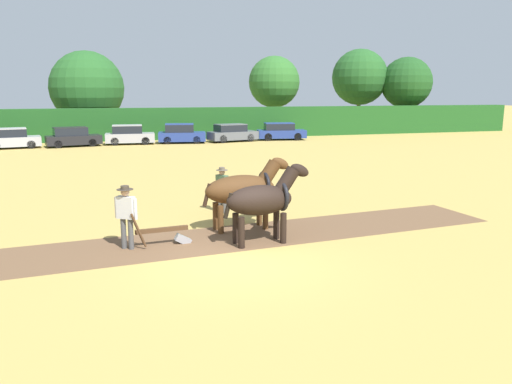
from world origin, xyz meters
TOP-DOWN VIEW (x-y plane):
  - ground_plane at (0.00, 0.00)m, footprint 240.00×240.00m
  - plowed_furrow_strip at (-2.49, 1.71)m, footprint 22.74×4.43m
  - hedgerow at (0.00, 33.75)m, footprint 77.41×1.33m
  - tree_center_left at (-4.45, 38.90)m, footprint 6.86×6.86m
  - tree_center at (14.04, 38.36)m, footprint 5.28×5.28m
  - tree_center_right at (24.29, 39.14)m, footprint 6.11×6.11m
  - tree_right at (28.72, 36.76)m, footprint 5.49×5.49m
  - draft_horse_lead_left at (1.07, 1.21)m, footprint 2.62×1.03m
  - draft_horse_lead_right at (0.94, 2.78)m, footprint 2.88×1.11m
  - plow at (-1.55, 1.79)m, footprint 1.70×0.49m
  - farmer_at_plow at (-2.61, 1.74)m, footprint 0.57×0.45m
  - farmer_beside_team at (0.77, 5.03)m, footprint 0.40×0.57m
  - parked_car_left at (-9.77, 29.58)m, footprint 4.09×2.41m
  - parked_car_center_left at (-5.48, 29.67)m, footprint 4.31×2.47m
  - parked_car_center at (-1.17, 30.08)m, footprint 3.94×1.91m
  - parked_car_center_right at (3.02, 29.89)m, footprint 4.07×2.38m
  - parked_car_right at (7.35, 29.84)m, footprint 4.40×2.56m
  - parked_car_far_right at (11.88, 30.17)m, footprint 4.45×2.36m

SIDE VIEW (x-z plane):
  - ground_plane at x=0.00m, z-range 0.00..0.00m
  - plowed_furrow_strip at x=-2.49m, z-range 0.00..0.01m
  - plow at x=-1.55m, z-range -0.24..0.88m
  - parked_car_center_left at x=-5.48m, z-range -0.04..1.48m
  - parked_car_right at x=7.35m, z-range -0.03..1.48m
  - parked_car_left at x=-9.77m, z-range -0.04..1.49m
  - parked_car_far_right at x=11.88m, z-range -0.03..1.48m
  - parked_car_center at x=-1.17m, z-range -0.04..1.53m
  - parked_car_center_right at x=3.02m, z-range -0.04..1.56m
  - farmer_beside_team at x=0.77m, z-range 0.12..1.74m
  - farmer_at_plow at x=-2.61m, z-range 0.16..1.90m
  - draft_horse_lead_left at x=1.07m, z-range 0.11..2.39m
  - draft_horse_lead_right at x=0.94m, z-range 0.13..2.39m
  - hedgerow at x=0.00m, z-range 0.00..2.80m
  - tree_center_left at x=-4.45m, z-range 0.56..8.55m
  - tree_right at x=28.72m, z-range 1.20..9.12m
  - tree_center at x=14.04m, z-range 1.26..9.10m
  - tree_center_right at x=24.29m, z-range 1.35..10.19m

